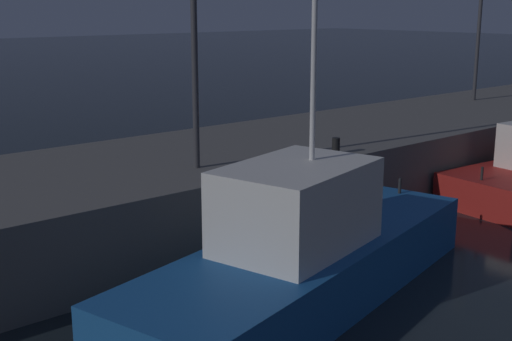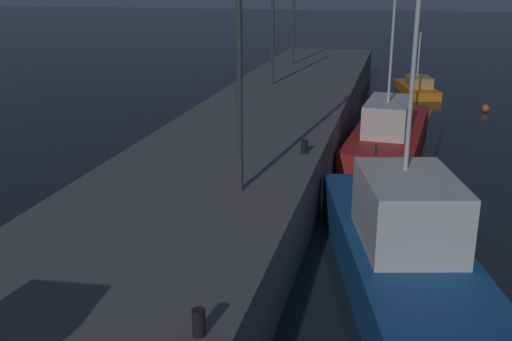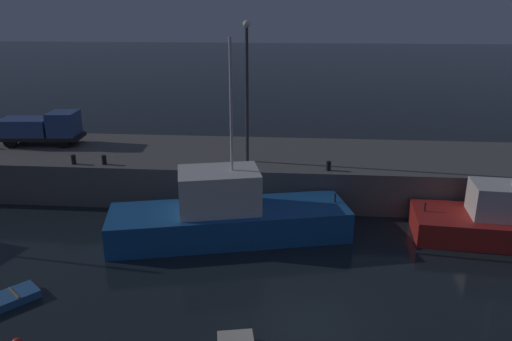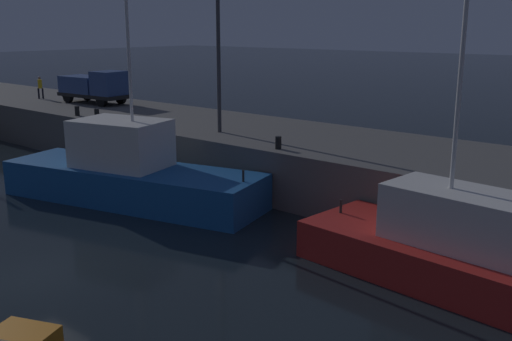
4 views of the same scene
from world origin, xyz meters
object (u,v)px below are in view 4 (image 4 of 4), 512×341
(lamp_post_west, at_px, (218,35))
(bollard_east, at_px, (97,114))
(bollard_central, at_px, (278,143))
(fishing_boat_orange, at_px, (492,263))
(dockworker, at_px, (40,86))
(utility_truck, at_px, (95,86))
(bollard_west, at_px, (77,111))
(fishing_boat_blue, at_px, (130,174))

(lamp_post_west, relative_size, bollard_east, 14.54)
(bollard_central, bearing_deg, fishing_boat_orange, -16.83)
(lamp_post_west, bearing_deg, fishing_boat_orange, -16.56)
(lamp_post_west, height_order, dockworker, lamp_post_west)
(utility_truck, relative_size, bollard_east, 9.94)
(fishing_boat_orange, relative_size, utility_truck, 2.28)
(dockworker, bearing_deg, bollard_east, -14.92)
(fishing_boat_orange, height_order, bollard_west, fishing_boat_orange)
(fishing_boat_blue, height_order, lamp_post_west, lamp_post_west)
(bollard_east, bearing_deg, bollard_central, -0.01)
(lamp_post_west, bearing_deg, bollard_central, -15.98)
(utility_truck, xyz_separation_m, bollard_west, (4.07, -4.17, -0.91))
(fishing_boat_orange, xyz_separation_m, bollard_central, (-10.63, 3.22, 1.82))
(bollard_west, distance_m, bollard_central, 15.51)
(utility_truck, relative_size, bollard_west, 9.93)
(lamp_post_west, distance_m, bollard_east, 9.91)
(fishing_boat_blue, xyz_separation_m, lamp_post_west, (0.53, 5.47, 6.18))
(dockworker, xyz_separation_m, bollard_east, (11.38, -3.03, -0.64))
(fishing_boat_orange, xyz_separation_m, lamp_post_west, (-15.59, 4.64, 6.45))
(lamp_post_west, bearing_deg, dockworker, 175.40)
(fishing_boat_blue, xyz_separation_m, bollard_east, (-8.13, 4.05, 1.56))
(bollard_central, bearing_deg, utility_truck, 168.23)
(bollard_east, bearing_deg, fishing_boat_orange, -7.56)
(bollard_central, relative_size, bollard_east, 0.97)
(dockworker, xyz_separation_m, bollard_central, (25.00, -3.03, -0.65))
(fishing_boat_orange, bearing_deg, bollard_central, 163.17)
(dockworker, bearing_deg, bollard_west, -18.21)
(fishing_boat_blue, relative_size, fishing_boat_orange, 0.99)
(utility_truck, bearing_deg, bollard_west, -45.71)
(lamp_post_west, relative_size, bollard_west, 14.53)
(bollard_west, bearing_deg, utility_truck, 134.29)
(bollard_west, bearing_deg, bollard_east, 2.71)
(dockworker, relative_size, bollard_central, 2.91)
(bollard_central, bearing_deg, bollard_east, 179.99)
(dockworker, distance_m, bollard_east, 11.80)
(bollard_central, bearing_deg, lamp_post_west, 164.02)
(fishing_boat_blue, relative_size, bollard_central, 23.11)
(utility_truck, height_order, bollard_west, utility_truck)
(fishing_boat_blue, bearing_deg, bollard_east, 153.51)
(bollard_central, distance_m, bollard_east, 13.62)
(fishing_boat_orange, height_order, lamp_post_west, fishing_boat_orange)
(dockworker, height_order, bollard_east, dockworker)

